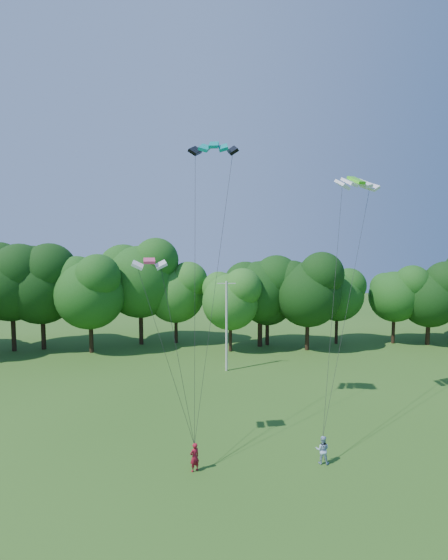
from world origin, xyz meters
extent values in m
cylinder|color=#BABAB1|center=(1.39, 27.14, 4.31)|extent=(0.22, 0.22, 8.62)
cube|color=#BABAB1|center=(1.39, 27.14, 8.41)|extent=(1.72, 0.29, 0.08)
imported|color=maroon|center=(-2.96, 9.57, 0.80)|extent=(0.70, 0.62, 1.59)
imported|color=#99B2D5|center=(4.25, 9.38, 0.80)|extent=(0.94, 0.84, 1.60)
cube|color=#048E86|center=(-1.12, 15.81, 18.72)|extent=(3.27, 1.92, 0.70)
cube|color=#48D41F|center=(9.06, 16.48, 16.73)|extent=(3.34, 2.18, 0.72)
cube|color=#D43B68|center=(-5.28, 11.60, 11.42)|extent=(1.99, 1.04, 0.32)
cylinder|color=#2E2112|center=(6.63, 35.85, 1.93)|extent=(0.42, 0.42, 3.87)
ellipsoid|color=#11340E|center=(6.63, 35.85, 7.03)|extent=(7.73, 7.73, 8.43)
camera|label=1|loc=(-4.54, -13.14, 12.76)|focal=28.00mm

